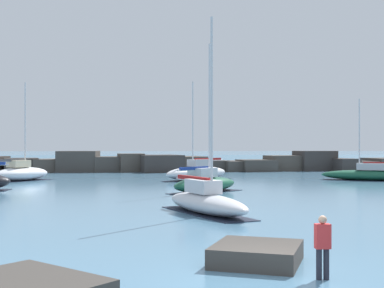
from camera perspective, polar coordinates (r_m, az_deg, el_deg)
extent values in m
plane|color=teal|center=(13.30, 7.79, -14.19)|extent=(600.00, 600.00, 0.00)
cube|color=teal|center=(126.58, -3.94, -1.63)|extent=(400.00, 116.00, 0.01)
cube|color=#383330|center=(68.46, -17.76, -2.15)|extent=(4.86, 5.10, 1.69)
cube|color=#4C443D|center=(68.08, -15.33, -2.22)|extent=(3.86, 5.01, 1.57)
cube|color=#423D38|center=(67.02, -12.01, -1.83)|extent=(4.98, 4.53, 2.56)
cube|color=#423D38|center=(66.95, -9.03, -2.13)|extent=(4.69, 5.43, 1.86)
cube|color=#4C443D|center=(66.11, -6.54, -1.99)|extent=(3.47, 3.75, 2.24)
cube|color=#383330|center=(65.79, -3.54, -2.07)|extent=(6.13, 6.41, 2.07)
cube|color=#4C443D|center=(67.43, -0.59, -2.11)|extent=(4.91, 6.18, 1.87)
cube|color=#423D38|center=(67.30, 2.38, -2.33)|extent=(3.40, 3.84, 1.36)
cube|color=#423D38|center=(67.69, 4.36, -2.35)|extent=(3.71, 5.22, 1.29)
cube|color=#423D38|center=(67.67, 6.86, -2.29)|extent=(4.73, 4.82, 1.45)
cube|color=#4C443D|center=(69.37, 9.78, -2.02)|extent=(4.87, 3.99, 1.96)
cube|color=#383330|center=(70.49, 12.96, -1.75)|extent=(5.30, 4.28, 2.54)
cube|color=#383330|center=(70.58, 15.71, -2.14)|extent=(3.79, 4.70, 1.58)
cube|color=#383330|center=(72.56, 17.67, -2.22)|extent=(3.84, 5.08, 1.23)
cube|color=#423D38|center=(14.94, 6.93, -11.57)|extent=(3.01, 3.06, 0.54)
ellipsoid|color=#195138|center=(37.05, 1.44, -4.35)|extent=(5.89, 5.88, 1.05)
cube|color=black|center=(37.09, 1.44, -5.13)|extent=(5.64, 5.63, 0.03)
cube|color=silver|center=(36.76, 1.14, -3.06)|extent=(2.16, 2.15, 0.64)
cylinder|color=silver|center=(37.40, 1.87, 3.62)|extent=(0.12, 0.12, 9.29)
cylinder|color=#BCBCC1|center=(36.04, 0.23, -2.75)|extent=(2.45, 2.45, 0.10)
cube|color=navy|center=(36.04, 0.23, -2.59)|extent=(2.17, 2.16, 0.20)
ellipsoid|color=silver|center=(50.02, 0.54, -3.13)|extent=(7.24, 6.78, 1.28)
cube|color=black|center=(50.06, 0.54, -3.84)|extent=(6.92, 6.49, 0.03)
cube|color=#B2B2B7|center=(50.27, 0.84, -2.02)|extent=(2.53, 2.43, 0.64)
cylinder|color=silver|center=(49.56, 0.08, 2.15)|extent=(0.12, 0.12, 7.89)
cylinder|color=#BCBCC1|center=(51.13, 1.72, -1.73)|extent=(3.27, 2.93, 0.10)
cube|color=maroon|center=(51.13, 1.72, -1.62)|extent=(2.86, 2.58, 0.20)
ellipsoid|color=silver|center=(25.45, 1.55, -6.37)|extent=(4.18, 7.12, 0.95)
cube|color=black|center=(25.51, 1.55, -7.39)|extent=(4.02, 6.78, 0.03)
cube|color=silver|center=(25.68, 1.18, -4.54)|extent=(1.67, 2.30, 0.64)
cylinder|color=silver|center=(24.91, 2.11, 4.12)|extent=(0.12, 0.12, 8.28)
cylinder|color=#BCBCC1|center=(26.59, 0.13, -3.89)|extent=(1.48, 3.60, 0.10)
cube|color=maroon|center=(26.59, 0.13, -3.68)|extent=(1.37, 3.10, 0.20)
ellipsoid|color=#195138|center=(51.87, 18.10, -3.19)|extent=(8.10, 5.72, 0.96)
cube|color=black|center=(51.90, 18.10, -3.70)|extent=(7.73, 5.48, 0.03)
cube|color=#B2B2B7|center=(51.80, 18.55, -2.31)|extent=(2.67, 2.14, 0.64)
cylinder|color=silver|center=(51.88, 17.42, 0.99)|extent=(0.12, 0.12, 6.60)
ellipsoid|color=white|center=(51.37, -17.75, -3.06)|extent=(5.45, 6.18, 1.25)
cube|color=black|center=(51.41, -17.75, -3.74)|extent=(5.23, 5.91, 0.03)
cube|color=beige|center=(51.14, -18.00, -2.01)|extent=(2.11, 2.21, 0.64)
cylinder|color=silver|center=(51.64, -17.37, 1.99)|extent=(0.12, 0.12, 7.81)
cylinder|color=#BCBCC1|center=(50.56, -18.77, -1.77)|extent=(2.03, 2.68, 0.10)
cube|color=#4C4C51|center=(50.55, -18.77, -1.66)|extent=(1.82, 2.35, 0.20)
cylinder|color=#282833|center=(13.47, 13.39, -12.36)|extent=(0.14, 0.14, 0.75)
cylinder|color=#282833|center=(13.53, 14.13, -12.31)|extent=(0.14, 0.14, 0.75)
cube|color=red|center=(13.37, 13.76, -9.53)|extent=(0.36, 0.22, 0.59)
sphere|color=tan|center=(13.31, 13.76, -7.84)|extent=(0.20, 0.20, 0.20)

